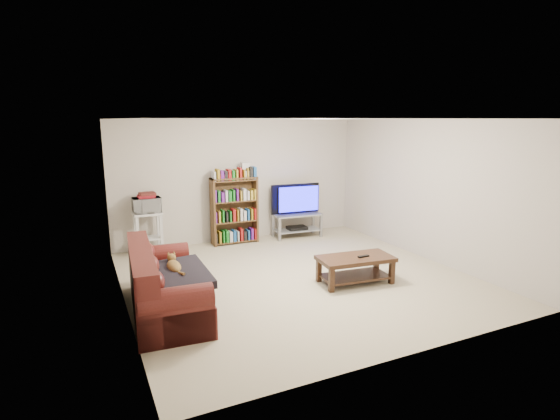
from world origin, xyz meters
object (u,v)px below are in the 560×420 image
sofa (161,289)px  bookshelf (234,210)px  tv_stand (297,221)px  coffee_table (355,265)px

sofa → bookshelf: bookshelf is taller
tv_stand → coffee_table: bearing=-94.5°
sofa → tv_stand: 4.05m
coffee_table → sofa: bearing=-178.1°
sofa → bookshelf: size_ratio=1.54×
sofa → tv_stand: bearing=42.1°
tv_stand → bookshelf: size_ratio=0.77×
sofa → coffee_table: size_ratio=1.73×
coffee_table → bookshelf: size_ratio=0.89×
coffee_table → bookshelf: bearing=114.0°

